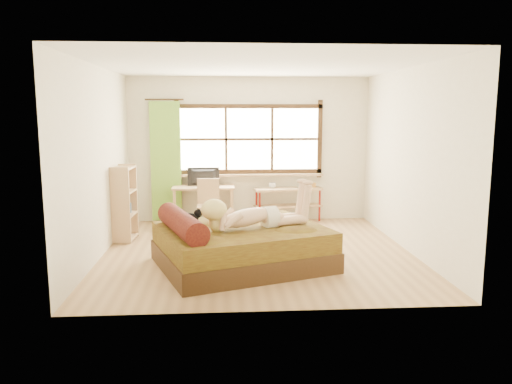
{
  "coord_description": "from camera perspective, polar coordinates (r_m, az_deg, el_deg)",
  "views": [
    {
      "loc": [
        -0.5,
        -7.16,
        2.04
      ],
      "look_at": [
        -0.01,
        0.2,
        0.87
      ],
      "focal_mm": 35.0,
      "sensor_mm": 36.0,
      "label": 1
    }
  ],
  "objects": [
    {
      "name": "bookshelf",
      "position": [
        8.27,
        -14.8,
        -1.21
      ],
      "size": [
        0.33,
        0.54,
        1.21
      ],
      "rotation": [
        0.0,
        0.0,
        -0.07
      ],
      "color": "tan",
      "rests_on": "floor"
    },
    {
      "name": "window",
      "position": [
        9.41,
        -0.79,
        5.8
      ],
      "size": [
        2.8,
        0.16,
        1.46
      ],
      "color": "#FFEDBF",
      "rests_on": "wall_back"
    },
    {
      "name": "bed",
      "position": [
        6.72,
        -1.98,
        -6.09
      ],
      "size": [
        2.57,
        2.31,
        0.81
      ],
      "rotation": [
        0.0,
        0.0,
        0.34
      ],
      "color": "black",
      "rests_on": "floor"
    },
    {
      "name": "cup",
      "position": [
        9.37,
        1.89,
        0.75
      ],
      "size": [
        0.15,
        0.15,
        0.1
      ],
      "primitive_type": "imported",
      "rotation": [
        0.0,
        0.0,
        0.16
      ],
      "color": "gray",
      "rests_on": "pipe_shelf"
    },
    {
      "name": "wall_right",
      "position": [
        7.7,
        17.14,
        3.49
      ],
      "size": [
        0.0,
        4.5,
        4.5
      ],
      "primitive_type": "plane",
      "rotation": [
        1.57,
        0.0,
        -1.57
      ],
      "color": "silver",
      "rests_on": "floor"
    },
    {
      "name": "wall_front",
      "position": [
        4.98,
        1.96,
        1.06
      ],
      "size": [
        4.5,
        0.0,
        4.5
      ],
      "primitive_type": "plane",
      "rotation": [
        -1.57,
        0.0,
        0.0
      ],
      "color": "silver",
      "rests_on": "floor"
    },
    {
      "name": "desk",
      "position": [
        9.23,
        -6.02,
        0.08
      ],
      "size": [
        1.13,
        0.53,
        0.71
      ],
      "rotation": [
        0.0,
        0.0,
        0.01
      ],
      "color": "tan",
      "rests_on": "floor"
    },
    {
      "name": "pipe_shelf",
      "position": [
        9.45,
        3.77,
        -0.56
      ],
      "size": [
        1.31,
        0.52,
        0.72
      ],
      "rotation": [
        0.0,
        0.0,
        0.16
      ],
      "color": "tan",
      "rests_on": "floor"
    },
    {
      "name": "wall_back",
      "position": [
        9.45,
        -0.8,
        4.85
      ],
      "size": [
        4.5,
        0.0,
        4.5
      ],
      "primitive_type": "plane",
      "rotation": [
        1.57,
        0.0,
        0.0
      ],
      "color": "silver",
      "rests_on": "floor"
    },
    {
      "name": "wall_left",
      "position": [
        7.4,
        -17.53,
        3.26
      ],
      "size": [
        0.0,
        4.5,
        4.5
      ],
      "primitive_type": "plane",
      "rotation": [
        1.57,
        0.0,
        1.57
      ],
      "color": "silver",
      "rests_on": "floor"
    },
    {
      "name": "kitten",
      "position": [
        6.76,
        -7.72,
        -2.85
      ],
      "size": [
        0.34,
        0.23,
        0.25
      ],
      "primitive_type": null,
      "rotation": [
        0.0,
        0.0,
        0.34
      ],
      "color": "black",
      "rests_on": "bed"
    },
    {
      "name": "curtain",
      "position": [
        9.39,
        -10.26,
        3.46
      ],
      "size": [
        0.55,
        0.1,
        2.2
      ],
      "primitive_type": "cube",
      "color": "#4F9328",
      "rests_on": "wall_back"
    },
    {
      "name": "ceiling",
      "position": [
        7.21,
        0.16,
        14.29
      ],
      "size": [
        4.5,
        4.5,
        0.0
      ],
      "primitive_type": "plane",
      "rotation": [
        3.14,
        0.0,
        0.0
      ],
      "color": "white",
      "rests_on": "wall_back"
    },
    {
      "name": "chair",
      "position": [
        8.88,
        -5.46,
        -1.05
      ],
      "size": [
        0.4,
        0.4,
        0.88
      ],
      "rotation": [
        0.0,
        0.0,
        0.01
      ],
      "color": "tan",
      "rests_on": "floor"
    },
    {
      "name": "book",
      "position": [
        9.44,
        4.91,
        0.53
      ],
      "size": [
        0.22,
        0.27,
        0.02
      ],
      "primitive_type": "imported",
      "rotation": [
        0.0,
        0.0,
        0.16
      ],
      "color": "gray",
      "rests_on": "pipe_shelf"
    },
    {
      "name": "floor",
      "position": [
        7.46,
        0.15,
        -6.83
      ],
      "size": [
        4.5,
        4.5,
        0.0
      ],
      "primitive_type": "plane",
      "color": "#9E754C",
      "rests_on": "ground"
    },
    {
      "name": "monitor",
      "position": [
        9.24,
        -6.04,
        1.74
      ],
      "size": [
        0.59,
        0.08,
        0.34
      ],
      "primitive_type": "imported",
      "rotation": [
        0.0,
        0.0,
        3.15
      ],
      "color": "black",
      "rests_on": "desk"
    },
    {
      "name": "woman",
      "position": [
        6.57,
        -0.25,
        -1.41
      ],
      "size": [
        1.54,
        0.89,
        0.64
      ],
      "primitive_type": null,
      "rotation": [
        0.0,
        0.0,
        0.34
      ],
      "color": "#DFB090",
      "rests_on": "bed"
    }
  ]
}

